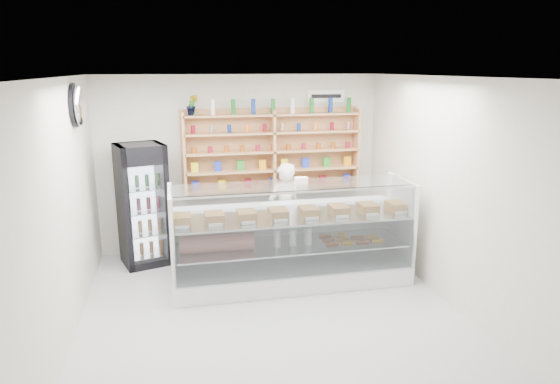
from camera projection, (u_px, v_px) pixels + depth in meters
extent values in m
plane|color=#9B9BA0|center=(272.00, 314.00, 6.03)|extent=(5.00, 5.00, 0.00)
plane|color=white|center=(271.00, 77.00, 5.35)|extent=(5.00, 5.00, 0.00)
plane|color=beige|center=(241.00, 163.00, 8.05)|extent=(4.50, 0.00, 4.50)
plane|color=beige|center=(346.00, 299.00, 3.32)|extent=(4.50, 0.00, 4.50)
plane|color=beige|center=(61.00, 215.00, 5.22)|extent=(0.00, 5.00, 5.00)
plane|color=beige|center=(450.00, 193.00, 6.15)|extent=(0.00, 5.00, 5.00)
cube|color=white|center=(292.00, 273.00, 6.90)|extent=(3.23, 0.91, 0.27)
cube|color=white|center=(285.00, 231.00, 7.19)|extent=(3.23, 0.05, 0.68)
cube|color=silver|center=(292.00, 245.00, 6.80)|extent=(3.10, 0.80, 0.02)
cube|color=silver|center=(292.00, 217.00, 6.71)|extent=(3.16, 0.84, 0.02)
cube|color=silver|center=(300.00, 235.00, 6.31)|extent=(3.16, 0.13, 1.12)
cube|color=silver|center=(293.00, 185.00, 6.55)|extent=(3.16, 0.64, 0.01)
imported|color=silver|center=(284.00, 212.00, 7.60)|extent=(0.65, 0.54, 1.52)
cube|color=black|center=(143.00, 205.00, 7.43)|extent=(0.81, 0.80, 1.83)
cube|color=#280537|center=(132.00, 157.00, 6.95)|extent=(0.63, 0.21, 0.26)
cube|color=silver|center=(136.00, 216.00, 7.14)|extent=(0.53, 0.17, 1.44)
cube|color=tan|center=(184.00, 155.00, 7.67)|extent=(0.04, 0.28, 1.33)
cube|color=tan|center=(273.00, 152.00, 7.96)|extent=(0.04, 0.28, 1.33)
cube|color=tan|center=(356.00, 149.00, 8.25)|extent=(0.04, 0.28, 1.33)
cube|color=tan|center=(273.00, 188.00, 8.10)|extent=(2.80, 0.28, 0.03)
cube|color=tan|center=(273.00, 170.00, 8.03)|extent=(2.80, 0.28, 0.03)
cube|color=tan|center=(273.00, 151.00, 7.96)|extent=(2.80, 0.28, 0.03)
cube|color=tan|center=(273.00, 133.00, 7.89)|extent=(2.80, 0.28, 0.03)
cube|color=tan|center=(273.00, 115.00, 7.82)|extent=(2.80, 0.28, 0.03)
imported|color=#1E6626|center=(192.00, 105.00, 7.52)|extent=(0.17, 0.14, 0.31)
ellipsoid|color=silver|center=(79.00, 105.00, 6.12)|extent=(0.15, 0.50, 0.50)
cube|color=white|center=(326.00, 96.00, 8.06)|extent=(0.62, 0.03, 0.20)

